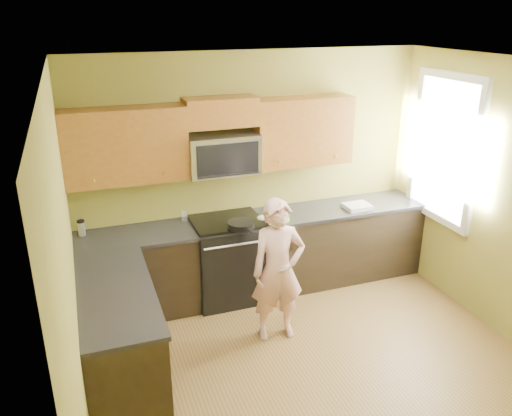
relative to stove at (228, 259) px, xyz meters
name	(u,v)px	position (x,y,z in m)	size (l,w,h in m)	color
floor	(326,380)	(0.40, -1.68, -0.47)	(4.00, 4.00, 0.00)	brown
ceiling	(345,68)	(0.40, -1.68, 2.23)	(4.00, 4.00, 0.00)	white
wall_back	(252,173)	(0.40, 0.32, 0.88)	(4.00, 4.00, 0.00)	olive
wall_left	(71,285)	(-1.60, -1.68, 0.88)	(4.00, 4.00, 0.00)	olive
cabinet_back_run	(261,256)	(0.40, 0.02, -0.03)	(4.00, 0.60, 0.88)	black
cabinet_left_run	(120,339)	(-1.30, -1.08, -0.03)	(0.60, 1.60, 0.88)	black
countertop_back	(261,219)	(0.40, 0.01, 0.43)	(4.00, 0.62, 0.04)	black
countertop_left	(116,292)	(-1.29, -1.08, 0.43)	(0.62, 1.60, 0.04)	black
stove	(228,259)	(0.00, 0.00, 0.00)	(0.76, 0.65, 0.95)	black
microwave	(223,173)	(0.00, 0.12, 0.97)	(0.76, 0.40, 0.42)	silver
upper_cab_left	(129,182)	(-0.99, 0.16, 0.97)	(1.22, 0.33, 0.75)	brown
upper_cab_right	(301,164)	(0.94, 0.16, 0.97)	(1.12, 0.33, 0.75)	brown
upper_cab_over_mw	(220,112)	(0.00, 0.16, 1.62)	(0.76, 0.33, 0.30)	brown
window	(445,149)	(2.38, -0.48, 1.17)	(0.06, 1.06, 1.66)	white
woman	(278,270)	(0.25, -0.88, 0.25)	(0.53, 0.35, 1.45)	#E57A72
frying_pan	(241,227)	(0.08, -0.24, 0.47)	(0.29, 0.50, 0.07)	black
butter_tub	(284,221)	(0.60, -0.16, 0.45)	(0.13, 0.13, 0.09)	#EAF13F
toast_slice	(271,222)	(0.45, -0.15, 0.45)	(0.11, 0.11, 0.01)	#B27F47
napkin_a	(262,218)	(0.38, -0.08, 0.48)	(0.11, 0.12, 0.06)	silver
napkin_b	(271,214)	(0.51, 0.00, 0.48)	(0.12, 0.13, 0.07)	silver
dish_towel	(357,206)	(1.55, -0.11, 0.47)	(0.30, 0.24, 0.05)	white
travel_mug	(82,235)	(-1.50, 0.18, 0.45)	(0.08, 0.08, 0.16)	silver
glass_c	(185,216)	(-0.42, 0.20, 0.51)	(0.07, 0.07, 0.12)	silver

